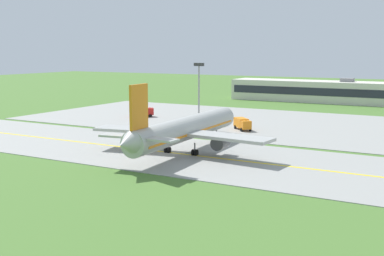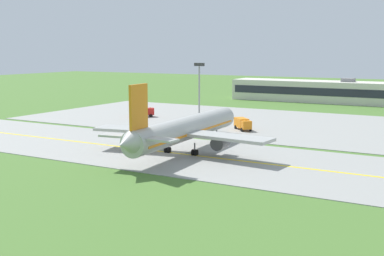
{
  "view_description": "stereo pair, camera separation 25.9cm",
  "coord_description": "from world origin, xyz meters",
  "px_view_note": "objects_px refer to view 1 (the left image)",
  "views": [
    {
      "loc": [
        44.85,
        -71.79,
        17.49
      ],
      "look_at": [
        2.23,
        3.91,
        4.0
      ],
      "focal_mm": 46.97,
      "sensor_mm": 36.0,
      "label": 1
    },
    {
      "loc": [
        45.07,
        -71.66,
        17.49
      ],
      "look_at": [
        2.23,
        3.91,
        4.0
      ],
      "focal_mm": 46.97,
      "sensor_mm": 36.0,
      "label": 2
    }
  ],
  "objects_px": {
    "service_truck_baggage": "(242,123)",
    "service_truck_fuel": "(142,111)",
    "apron_light_mast": "(199,87)",
    "airplane_lead": "(185,129)"
  },
  "relations": [
    {
      "from": "airplane_lead",
      "to": "apron_light_mast",
      "type": "xyz_separation_m",
      "value": [
        -11.09,
        25.28,
        5.19
      ]
    },
    {
      "from": "airplane_lead",
      "to": "apron_light_mast",
      "type": "distance_m",
      "value": 28.09
    },
    {
      "from": "service_truck_baggage",
      "to": "service_truck_fuel",
      "type": "relative_size",
      "value": 0.97
    },
    {
      "from": "service_truck_baggage",
      "to": "service_truck_fuel",
      "type": "bearing_deg",
      "value": 167.76
    },
    {
      "from": "airplane_lead",
      "to": "service_truck_fuel",
      "type": "xyz_separation_m",
      "value": [
        -33.27,
        34.52,
        -2.6
      ]
    },
    {
      "from": "service_truck_baggage",
      "to": "service_truck_fuel",
      "type": "xyz_separation_m",
      "value": [
        -31.87,
        6.92,
        0.0
      ]
    },
    {
      "from": "service_truck_fuel",
      "to": "apron_light_mast",
      "type": "xyz_separation_m",
      "value": [
        22.18,
        -9.24,
        7.79
      ]
    },
    {
      "from": "airplane_lead",
      "to": "service_truck_fuel",
      "type": "distance_m",
      "value": 48.02
    },
    {
      "from": "airplane_lead",
      "to": "service_truck_baggage",
      "type": "relative_size",
      "value": 6.92
    },
    {
      "from": "service_truck_baggage",
      "to": "apron_light_mast",
      "type": "distance_m",
      "value": 12.65
    }
  ]
}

